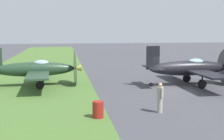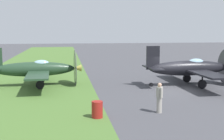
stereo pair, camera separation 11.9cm
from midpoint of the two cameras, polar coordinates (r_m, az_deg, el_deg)
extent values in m
plane|color=#424247|center=(24.40, 11.87, -3.58)|extent=(160.00, 160.00, 0.00)
cube|color=#476B2D|center=(23.06, -16.78, -4.39)|extent=(120.00, 11.00, 0.01)
ellipsoid|color=black|center=(26.09, 14.52, 0.36)|extent=(1.37, 6.96, 1.27)
cube|color=black|center=(26.28, 15.32, 0.05)|extent=(9.83, 1.89, 0.14)
cube|color=black|center=(24.86, 7.92, 2.31)|extent=(0.12, 1.12, 1.94)
cube|color=black|center=(24.94, 7.89, 0.45)|extent=(3.28, 0.97, 0.10)
ellipsoid|color=#8CB2C6|center=(26.30, 15.77, 1.35)|extent=(0.74, 1.44, 0.71)
cylinder|color=black|center=(27.79, 14.15, -1.55)|extent=(0.24, 0.70, 0.69)
cylinder|color=black|center=(27.72, 14.18, -0.55)|extent=(0.12, 0.12, 0.98)
cylinder|color=black|center=(25.16, 16.88, -2.60)|extent=(0.24, 0.70, 0.69)
cylinder|color=black|center=(25.08, 16.92, -1.50)|extent=(0.12, 0.12, 0.98)
cylinder|color=black|center=(25.13, 7.60, -2.77)|extent=(0.13, 0.33, 0.33)
ellipsoid|color=#233D28|center=(25.80, -14.41, 0.15)|extent=(1.46, 6.70, 1.22)
cube|color=#233D28|center=(25.80, -13.53, -0.15)|extent=(9.46, 2.01, 0.14)
cone|color=#B7B24C|center=(25.84, -6.47, 0.36)|extent=(0.65, 0.71, 0.63)
cylinder|color=#4C4C51|center=(25.82, -6.90, 0.35)|extent=(3.14, 0.16, 3.14)
ellipsoid|color=#8CB2C6|center=(25.72, -13.14, 1.13)|extent=(0.74, 1.40, 0.69)
cylinder|color=black|center=(27.34, -13.14, -1.69)|extent=(0.24, 0.67, 0.67)
cylinder|color=black|center=(27.27, -13.17, -0.72)|extent=(0.12, 0.12, 0.94)
cylinder|color=black|center=(24.54, -13.37, -2.76)|extent=(0.24, 0.67, 0.67)
cylinder|color=black|center=(24.46, -13.40, -1.68)|extent=(0.12, 0.12, 0.94)
cylinder|color=#9E998E|center=(17.35, 9.16, -6.62)|extent=(0.30, 0.30, 0.88)
cylinder|color=#9E998E|center=(17.19, 9.21, -4.19)|extent=(0.38, 0.38, 0.62)
sphere|color=tan|center=(17.10, 9.24, -2.80)|extent=(0.23, 0.23, 0.23)
cylinder|color=#9E998E|center=(16.95, 9.53, -4.37)|extent=(0.11, 0.11, 0.59)
cylinder|color=#9E998E|center=(17.42, 8.90, -4.02)|extent=(0.11, 0.11, 0.59)
cylinder|color=maroon|center=(16.22, -2.62, -7.51)|extent=(0.60, 0.60, 0.90)
camera|label=1|loc=(0.06, -89.86, 0.02)|focal=48.13mm
camera|label=2|loc=(0.06, 90.14, -0.02)|focal=48.13mm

